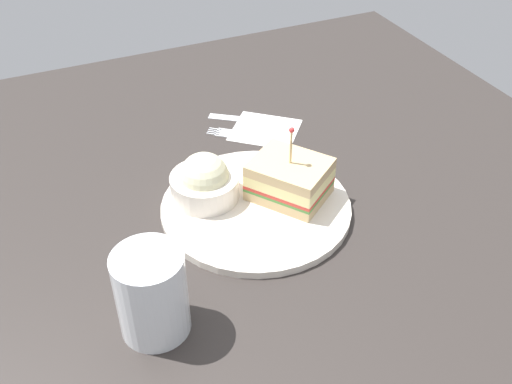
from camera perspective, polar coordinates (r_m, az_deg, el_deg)
ground_plane at (r=78.05cm, az=-0.00°, el=-2.33°), size 102.18×102.18×2.00cm
plate at (r=77.08cm, az=-0.00°, el=-1.47°), size 24.28×24.28×1.03cm
sandwich_half_center at (r=77.03cm, az=3.08°, el=1.38°), size 11.66×12.04×10.30cm
coleslaw_bowl at (r=76.81cm, az=-4.91°, el=0.98°), size 8.83×8.83×6.36cm
drink_glass at (r=61.57cm, az=-9.82°, el=-9.70°), size 7.23×7.23×9.84cm
napkin at (r=92.98cm, az=0.87°, el=5.91°), size 13.17×13.05×0.15cm
fork at (r=91.78cm, az=-1.81°, el=5.50°), size 10.25×8.36×0.35cm
knife at (r=95.49cm, az=-0.97°, el=6.92°), size 11.89×8.79×0.35cm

